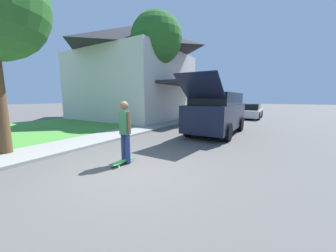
{
  "coord_description": "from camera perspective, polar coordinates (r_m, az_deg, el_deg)",
  "views": [
    {
      "loc": [
        3.27,
        -3.4,
        1.86
      ],
      "look_at": [
        0.05,
        2.0,
        0.9
      ],
      "focal_mm": 20.0,
      "sensor_mm": 36.0,
      "label": 1
    }
  ],
  "objects": [
    {
      "name": "ground_plane",
      "position": [
        5.07,
        -12.48,
        -13.04
      ],
      "size": [
        120.0,
        120.0,
        0.0
      ],
      "primitive_type": "plane",
      "color": "#54514F"
    },
    {
      "name": "lawn",
      "position": [
        14.79,
        -19.24,
        1.11
      ],
      "size": [
        10.0,
        80.0,
        0.08
      ],
      "color": "#478E38",
      "rests_on": "ground_plane"
    },
    {
      "name": "sidewalk",
      "position": [
        11.79,
        -5.32,
        -0.2
      ],
      "size": [
        1.8,
        80.0,
        0.1
      ],
      "color": "gray",
      "rests_on": "ground_plane"
    },
    {
      "name": "house",
      "position": [
        17.5,
        -10.9,
        16.05
      ],
      "size": [
        11.56,
        8.62,
        7.84
      ],
      "color": "beige",
      "rests_on": "lawn"
    },
    {
      "name": "lawn_tree_far",
      "position": [
        14.31,
        -3.52,
        24.84
      ],
      "size": [
        3.56,
        3.56,
        7.6
      ],
      "color": "brown",
      "rests_on": "lawn"
    },
    {
      "name": "suv_parked",
      "position": [
        9.96,
        14.71,
        4.11
      ],
      "size": [
        2.1,
        5.47,
        2.78
      ],
      "color": "black",
      "rests_on": "ground_plane"
    },
    {
      "name": "car_down_street",
      "position": [
        18.59,
        23.63,
        4.11
      ],
      "size": [
        1.95,
        4.05,
        1.3
      ],
      "color": "silver",
      "rests_on": "ground_plane"
    },
    {
      "name": "skateboarder",
      "position": [
        5.35,
        -12.96,
        -0.93
      ],
      "size": [
        0.41,
        0.23,
        1.76
      ],
      "color": "navy",
      "rests_on": "ground_plane"
    },
    {
      "name": "skateboard",
      "position": [
        5.5,
        -13.62,
        -10.42
      ],
      "size": [
        0.23,
        0.8,
        0.1
      ],
      "color": "#337F3D",
      "rests_on": "ground_plane"
    }
  ]
}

